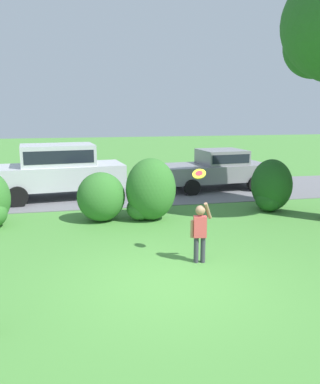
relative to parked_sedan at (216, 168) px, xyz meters
name	(u,v)px	position (x,y,z in m)	size (l,w,h in m)	color
ground_plane	(171,283)	(-3.84, -8.21, -0.85)	(80.00, 80.00, 0.00)	#478438
driveway_strip	(121,194)	(-3.84, -0.24, -0.84)	(28.00, 4.40, 0.02)	slate
shrub_centre_left	(102,199)	(-4.78, -3.74, -0.22)	(1.35, 1.25, 1.40)	#33702B
shrub_centre	(150,191)	(-3.43, -3.92, -0.01)	(1.43, 1.31, 1.77)	#33702B
shrub_centre_right	(271,187)	(0.48, -3.63, -0.12)	(1.22, 1.40, 1.60)	#1E511C
parked_sedan	(216,168)	(0.00, 0.00, 0.00)	(4.54, 2.37, 1.56)	gray
parked_suv	(58,168)	(-6.06, -0.49, 0.23)	(4.86, 2.47, 1.92)	silver
child_thrower	(200,229)	(-3.03, -7.36, -0.13)	(0.47, 0.23, 1.29)	#383842
frisbee	(199,174)	(-2.98, -7.07, 0.96)	(0.32, 0.26, 0.24)	yellow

